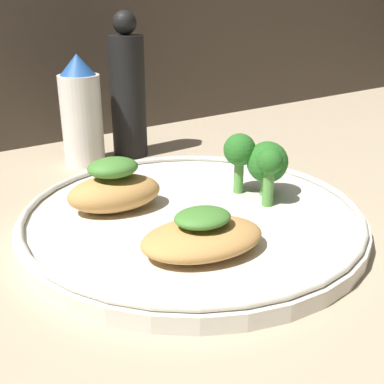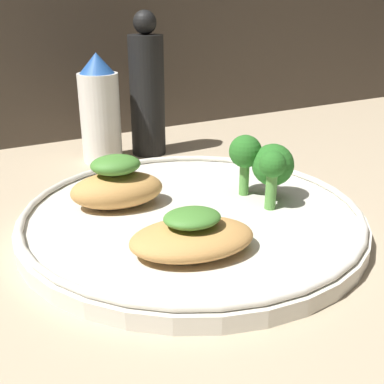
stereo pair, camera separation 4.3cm
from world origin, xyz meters
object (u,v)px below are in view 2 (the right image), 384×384
Objects in this scene: pepper_grinder at (147,91)px; broccoli_bunch at (265,163)px; plate at (192,217)px; sauce_bottle at (100,111)px.

broccoli_bunch is at bearing -85.94° from pepper_grinder.
plate is 8.59cm from broccoli_bunch.
plate is 24.20cm from pepper_grinder.
sauce_bottle is at bearing -180.00° from pepper_grinder.
plate is at bearing -88.66° from sauce_bottle.
sauce_bottle is (-8.08, 22.80, 1.37)cm from broccoli_bunch.
broccoli_bunch is 0.51× the size of sauce_bottle.
sauce_bottle reaches higher than plate.
plate is 2.31× the size of sauce_bottle.
pepper_grinder is at bearing 0.00° from sauce_bottle.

